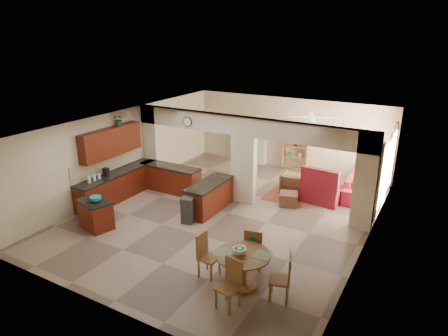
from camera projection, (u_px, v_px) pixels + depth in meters
The scene contains 39 objects.
floor at pixel (228, 213), 12.16m from camera, with size 10.00×10.00×0.00m, color #86725C.
ceiling at pixel (228, 123), 11.24m from camera, with size 10.00×10.00×0.00m, color white.
wall_back at pixel (289, 133), 15.81m from camera, with size 8.00×8.00×0.00m, color beige.
wall_front at pixel (101, 246), 7.60m from camera, with size 8.00×8.00×0.00m, color beige.
wall_left at pixel (126, 150), 13.57m from camera, with size 10.00×10.00×0.00m, color beige.
wall_right at pixel (370, 196), 9.84m from camera, with size 10.00×10.00×0.00m, color beige.
partition_left_pier at pixel (151, 145), 14.25m from camera, with size 0.60×0.25×2.80m, color beige.
partition_center_pier at pixel (244, 170), 12.62m from camera, with size 0.80×0.25×2.20m, color beige.
partition_right_pier at pixel (365, 182), 10.80m from camera, with size 0.60×0.25×2.80m, color beige.
partition_header at pixel (244, 126), 12.16m from camera, with size 8.00×0.25×0.60m, color beige.
kitchen_counter at pixel (139, 182), 13.33m from camera, with size 2.52×3.29×1.48m.
upper_cabinets at pixel (111, 142), 12.66m from camera, with size 0.35×2.40×0.90m, color #471308.
peninsula at pixel (209, 197), 12.20m from camera, with size 0.70×1.85×0.91m.
wall_clock at pixel (187, 122), 12.99m from camera, with size 0.34×0.34×0.03m, color #50261A.
rug at pixel (290, 197), 13.33m from camera, with size 1.60×1.30×0.01m, color brown.
fireplace at pixel (251, 148), 16.67m from camera, with size 1.60×0.35×1.20m.
shelving_unit at pixel (296, 148), 15.66m from camera, with size 1.00×0.32×1.80m, color brown.
window_a at pixel (383, 176), 11.80m from camera, with size 0.02×0.90×1.90m, color white.
window_b at pixel (392, 160), 13.20m from camera, with size 0.02×0.90×1.90m, color white.
glazed_door at pixel (387, 172), 12.55m from camera, with size 0.02×0.70×2.10m, color white.
drape_a_left at pixel (378, 182), 11.33m from camera, with size 0.10×0.28×2.30m, color #46241C.
drape_a_right at pixel (385, 170), 12.31m from camera, with size 0.10×0.28×2.30m, color #46241C.
drape_b_left at pixel (387, 165), 12.72m from camera, with size 0.10×0.28×2.30m, color #46241C.
drape_b_right at pixel (393, 155), 13.71m from camera, with size 0.10×0.28×2.30m, color #46241C.
ceiling_fan at pixel (313, 118), 13.08m from camera, with size 1.00×1.00×0.10m, color white.
kitchen_island at pixel (96, 214), 11.15m from camera, with size 1.09×0.91×0.82m.
teal_bowl at pixel (96, 199), 10.93m from camera, with size 0.31×0.31×0.15m, color teal.
trash_can at pixel (188, 211), 11.44m from camera, with size 0.34×0.29×0.72m, color #2C2D2F.
dining_table at pixel (243, 265), 8.52m from camera, with size 1.18×1.18×0.81m.
fruit_bowl at pixel (239, 251), 8.41m from camera, with size 0.30×0.30×0.16m, color #5DA323.
sofa at pixel (364, 185), 13.35m from camera, with size 1.00×2.56×0.75m, color maroon.
chaise at pixel (322, 194), 12.98m from camera, with size 1.21×0.99×0.48m, color maroon.
armchair at pixel (294, 184), 13.42m from camera, with size 0.82×0.85×0.77m, color maroon.
ottoman at pixel (289, 199), 12.67m from camera, with size 0.56×0.56×0.41m, color maroon.
plant at pixel (119, 120), 12.81m from camera, with size 0.34×0.29×0.37m, color #165517.
chair_north at pixel (254, 247), 9.18m from camera, with size 0.49×0.49×1.02m.
chair_east at pixel (284, 276), 8.11m from camera, with size 0.53×0.53×1.02m.
chair_south at pixel (231, 281), 7.94m from camera, with size 0.48×0.48×1.02m.
chair_west at pixel (206, 253), 8.95m from camera, with size 0.44×0.44×1.02m.
Camera 1 is at (5.35, -9.65, 5.30)m, focal length 32.00 mm.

